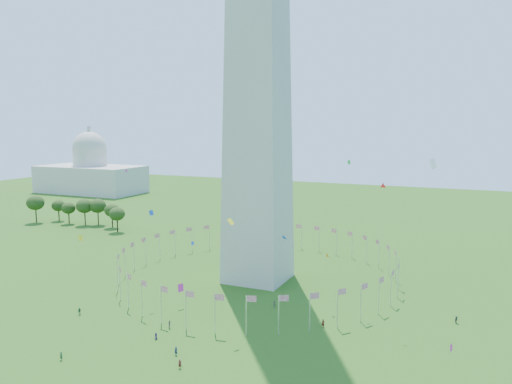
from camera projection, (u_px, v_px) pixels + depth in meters
ground at (160, 347)px, 102.07m from camera, size 600.00×600.00×0.00m
flag_ring at (258, 264)px, 146.79m from camera, size 80.24×80.24×9.00m
capitol_building at (90, 158)px, 334.30m from camera, size 70.00×35.00×46.00m
crowd at (177, 348)px, 100.03m from camera, size 97.75×72.03×1.92m
kites_aloft at (241, 237)px, 119.91m from camera, size 127.32×52.73×36.03m
tree_line_west at (79, 213)px, 226.26m from camera, size 55.76×15.92×12.51m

